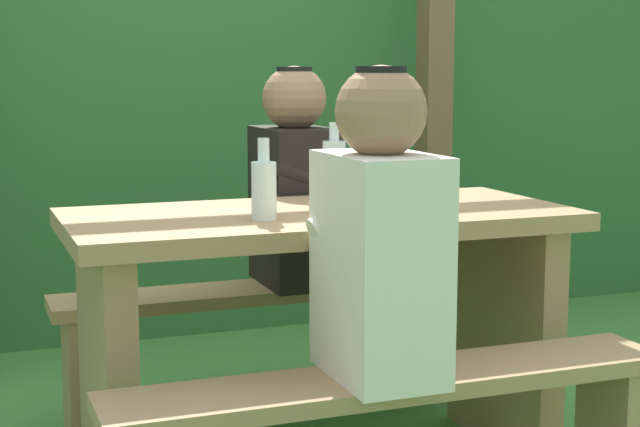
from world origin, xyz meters
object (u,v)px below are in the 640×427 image
at_px(cell_phone, 395,203).
at_px(bottle_left, 334,172).
at_px(drinking_glass, 342,196).
at_px(person_white_shirt, 379,236).
at_px(bottle_right, 264,188).
at_px(bench_near, 395,425).
at_px(bench_far, 266,323).
at_px(person_black_coat, 295,185).
at_px(picnic_table, 320,297).

bearing_deg(cell_phone, bottle_left, 134.84).
xyz_separation_m(drinking_glass, bottle_left, (0.04, 0.15, 0.05)).
relative_size(person_white_shirt, bottle_right, 3.38).
xyz_separation_m(bench_near, bench_far, (0.00, 1.01, 0.00)).
bearing_deg(bottle_left, cell_phone, -11.48).
relative_size(bench_far, bottle_left, 5.82).
bearing_deg(bottle_left, bench_near, -96.85).
bearing_deg(person_black_coat, picnic_table, -101.47).
bearing_deg(bench_near, cell_phone, 65.49).
relative_size(bench_near, bench_far, 1.00).
distance_m(bench_near, bottle_right, 0.70).
xyz_separation_m(bench_near, cell_phone, (0.25, 0.54, 0.45)).
relative_size(drinking_glass, cell_phone, 0.69).
height_order(person_white_shirt, cell_phone, person_white_shirt).
height_order(bottle_left, bottle_right, bottle_left).
distance_m(bench_near, bench_far, 1.01).
bearing_deg(bench_far, bottle_right, -107.80).
bearing_deg(bench_near, bench_far, 90.00).
bearing_deg(bench_near, bottle_right, 115.66).
relative_size(bench_far, cell_phone, 10.00).
xyz_separation_m(picnic_table, bottle_right, (-0.19, -0.10, 0.33)).
xyz_separation_m(bench_near, person_black_coat, (0.10, 1.01, 0.46)).
distance_m(person_white_shirt, person_black_coat, 1.02).
bearing_deg(picnic_table, drinking_glass, -67.99).
distance_m(drinking_glass, bottle_right, 0.23).
height_order(picnic_table, bench_far, picnic_table).
xyz_separation_m(picnic_table, bottle_left, (0.07, 0.07, 0.35)).
xyz_separation_m(bench_far, person_black_coat, (0.10, -0.00, 0.46)).
bearing_deg(person_black_coat, drinking_glass, -96.68).
height_order(person_white_shirt, bottle_left, person_white_shirt).
height_order(person_white_shirt, person_black_coat, same).
bearing_deg(bottle_left, bottle_right, -147.35).
height_order(picnic_table, drinking_glass, drinking_glass).
bearing_deg(bottle_left, person_white_shirt, -101.29).
relative_size(bench_near, bottle_left, 5.82).
distance_m(person_black_coat, bottle_right, 0.68).
bearing_deg(person_white_shirt, cell_phone, 61.50).
distance_m(person_white_shirt, drinking_glass, 0.43).
bearing_deg(picnic_table, person_black_coat, 78.53).
bearing_deg(bottle_right, person_white_shirt, -69.56).
xyz_separation_m(bottle_right, cell_phone, (0.44, 0.13, -0.08)).
distance_m(person_black_coat, drinking_glass, 0.59).
bearing_deg(bottle_right, picnic_table, 27.34).
xyz_separation_m(bench_near, drinking_glass, (0.03, 0.42, 0.49)).
bearing_deg(bottle_right, person_black_coat, 63.81).
height_order(bench_near, drinking_glass, drinking_glass).
height_order(person_black_coat, bottle_right, person_black_coat).
distance_m(bench_far, bottle_right, 0.83).
distance_m(drinking_glass, cell_phone, 0.25).
distance_m(bench_near, person_white_shirt, 0.46).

